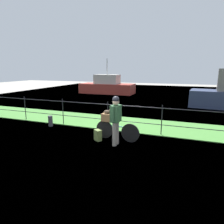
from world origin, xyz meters
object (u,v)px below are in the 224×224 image
(mooring_bollard, at_px, (50,121))
(moored_boat_near, at_px, (107,86))
(bicycle_main, at_px, (117,131))
(backpack_on_paving, at_px, (98,135))
(cyclist_person, at_px, (116,116))
(terrier_dog, at_px, (108,112))
(wooden_crate, at_px, (107,117))

(mooring_bollard, height_order, moored_boat_near, moored_boat_near)
(bicycle_main, xyz_separation_m, mooring_bollard, (-3.39, 0.61, -0.12))
(backpack_on_paving, xyz_separation_m, mooring_bollard, (-2.78, 0.92, 0.04))
(backpack_on_paving, xyz_separation_m, moored_boat_near, (-4.97, 13.12, 0.52))
(bicycle_main, relative_size, backpack_on_paving, 4.22)
(cyclist_person, xyz_separation_m, mooring_bollard, (-3.52, 1.08, -0.77))
(bicycle_main, relative_size, moored_boat_near, 0.30)
(cyclist_person, relative_size, moored_boat_near, 0.30)
(bicycle_main, bearing_deg, backpack_on_paving, -153.64)
(bicycle_main, height_order, terrier_dog, terrier_dog)
(mooring_bollard, bearing_deg, terrier_dog, -10.91)
(mooring_bollard, xyz_separation_m, moored_boat_near, (-2.19, 12.20, 0.49))
(backpack_on_paving, relative_size, moored_boat_near, 0.07)
(bicycle_main, bearing_deg, moored_boat_near, 113.52)
(bicycle_main, height_order, backpack_on_paving, bicycle_main)
(terrier_dog, xyz_separation_m, moored_boat_near, (-5.23, 12.79, -0.30))
(wooden_crate, distance_m, terrier_dog, 0.22)
(wooden_crate, distance_m, moored_boat_near, 13.81)
(terrier_dog, distance_m, mooring_bollard, 3.20)
(bicycle_main, height_order, wooden_crate, wooden_crate)
(wooden_crate, relative_size, backpack_on_paving, 0.98)
(bicycle_main, relative_size, wooden_crate, 4.33)
(moored_boat_near, bearing_deg, mooring_bollard, -79.84)
(backpack_on_paving, height_order, mooring_bollard, mooring_bollard)
(bicycle_main, relative_size, mooring_bollard, 3.55)
(moored_boat_near, bearing_deg, cyclist_person, -66.74)
(bicycle_main, distance_m, wooden_crate, 0.59)
(bicycle_main, relative_size, cyclist_person, 1.00)
(cyclist_person, bearing_deg, bicycle_main, 105.88)
(bicycle_main, xyz_separation_m, backpack_on_paving, (-0.61, -0.30, -0.15))
(terrier_dog, xyz_separation_m, backpack_on_paving, (-0.26, -0.33, -0.83))
(terrier_dog, height_order, mooring_bollard, terrier_dog)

